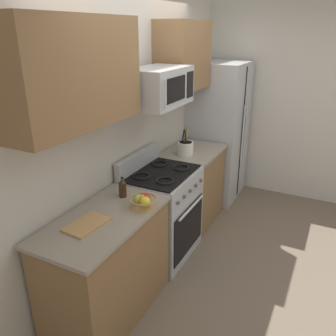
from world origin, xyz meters
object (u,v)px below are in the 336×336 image
(range_oven, at_px, (162,213))
(microwave, at_px, (158,87))
(utensil_crock, at_px, (186,148))
(fruit_basket, at_px, (143,202))
(cutting_board, at_px, (87,224))
(bottle_soy, at_px, (123,188))
(refrigerator, at_px, (218,132))

(range_oven, xyz_separation_m, microwave, (-0.00, 0.03, 1.28))
(utensil_crock, xyz_separation_m, fruit_basket, (-1.29, -0.21, -0.03))
(cutting_board, bearing_deg, microwave, -0.67)
(range_oven, xyz_separation_m, bottle_soy, (-0.58, 0.06, 0.52))
(cutting_board, distance_m, bottle_soy, 0.52)
(bottle_soy, bearing_deg, refrigerator, -2.12)
(refrigerator, height_order, microwave, microwave)
(cutting_board, relative_size, bottle_soy, 1.81)
(cutting_board, height_order, bottle_soy, bottle_soy)
(refrigerator, xyz_separation_m, fruit_basket, (-2.29, -0.17, 0.04))
(utensil_crock, relative_size, cutting_board, 1.00)
(fruit_basket, height_order, bottle_soy, bottle_soy)
(cutting_board, bearing_deg, utensil_crock, -0.54)
(refrigerator, bearing_deg, bottle_soy, 177.88)
(refrigerator, bearing_deg, cutting_board, 178.82)
(range_oven, distance_m, bottle_soy, 0.78)
(range_oven, bearing_deg, cutting_board, 177.99)
(refrigerator, xyz_separation_m, cutting_board, (-2.71, 0.06, -0.01))
(microwave, bearing_deg, refrigerator, -1.52)
(microwave, bearing_deg, fruit_basket, -162.46)
(fruit_basket, bearing_deg, utensil_crock, 9.20)
(range_oven, relative_size, microwave, 1.59)
(utensil_crock, relative_size, bottle_soy, 1.82)
(bottle_soy, bearing_deg, fruit_basket, -109.62)
(cutting_board, bearing_deg, fruit_basket, -28.24)
(microwave, bearing_deg, utensil_crock, -0.33)
(range_oven, height_order, bottle_soy, range_oven)
(utensil_crock, xyz_separation_m, bottle_soy, (-1.20, 0.04, -0.00))
(refrigerator, distance_m, cutting_board, 2.71)
(range_oven, relative_size, cutting_board, 3.39)
(fruit_basket, bearing_deg, refrigerator, 4.25)
(range_oven, xyz_separation_m, cutting_board, (-1.09, 0.04, 0.44))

